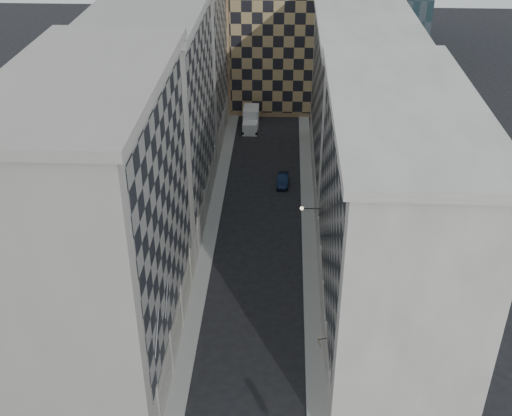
% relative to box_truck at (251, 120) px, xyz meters
% --- Properties ---
extents(sidewalk_west, '(1.50, 100.00, 0.15)m').
position_rel_box_truck_xyz_m(sidewalk_west, '(-2.81, -26.68, -1.19)').
color(sidewalk_west, '#989892').
rests_on(sidewalk_west, ground).
extents(sidewalk_east, '(1.50, 100.00, 0.15)m').
position_rel_box_truck_xyz_m(sidewalk_east, '(7.69, -26.68, -1.19)').
color(sidewalk_east, '#989892').
rests_on(sidewalk_east, ground).
extents(bldg_left_a, '(10.80, 22.80, 23.70)m').
position_rel_box_truck_xyz_m(bldg_left_a, '(-8.44, -45.68, 10.55)').
color(bldg_left_a, gray).
rests_on(bldg_left_a, ground).
extents(bldg_left_b, '(10.80, 22.80, 22.70)m').
position_rel_box_truck_xyz_m(bldg_left_b, '(-8.44, -23.68, 10.05)').
color(bldg_left_b, gray).
rests_on(bldg_left_b, ground).
extents(bldg_left_c, '(10.80, 22.80, 21.70)m').
position_rel_box_truck_xyz_m(bldg_left_c, '(-8.44, -1.68, 9.56)').
color(bldg_left_c, gray).
rests_on(bldg_left_c, ground).
extents(bldg_right_a, '(10.80, 26.80, 20.70)m').
position_rel_box_truck_xyz_m(bldg_right_a, '(13.32, -41.68, 9.05)').
color(bldg_right_a, '#A8A39A').
rests_on(bldg_right_a, ground).
extents(bldg_right_b, '(10.80, 28.80, 19.70)m').
position_rel_box_truck_xyz_m(bldg_right_b, '(13.34, -14.68, 8.58)').
color(bldg_right_b, '#A8A39A').
rests_on(bldg_right_b, ground).
extents(tan_block, '(16.80, 14.80, 18.80)m').
position_rel_box_truck_xyz_m(tan_block, '(4.44, 11.22, 8.17)').
color(tan_block, tan).
rests_on(tan_block, ground).
extents(flagpoles_left, '(0.10, 6.33, 2.33)m').
position_rel_box_truck_xyz_m(flagpoles_left, '(-3.46, -50.68, 6.73)').
color(flagpoles_left, gray).
rests_on(flagpoles_left, ground).
extents(bracket_lamp, '(1.98, 0.36, 0.36)m').
position_rel_box_truck_xyz_m(bracket_lamp, '(6.82, -32.68, 4.93)').
color(bracket_lamp, black).
rests_on(bracket_lamp, ground).
extents(box_truck, '(2.20, 5.33, 2.92)m').
position_rel_box_truck_xyz_m(box_truck, '(0.00, 0.00, 0.00)').
color(box_truck, silver).
rests_on(box_truck, ground).
extents(dark_car, '(1.44, 3.82, 1.24)m').
position_rel_box_truck_xyz_m(dark_car, '(4.79, -16.70, -0.65)').
color(dark_car, '#0E1A36').
rests_on(dark_car, ground).
extents(shop_sign, '(0.70, 0.61, 0.70)m').
position_rel_box_truck_xyz_m(shop_sign, '(7.87, -48.42, 2.57)').
color(shop_sign, black).
rests_on(shop_sign, ground).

